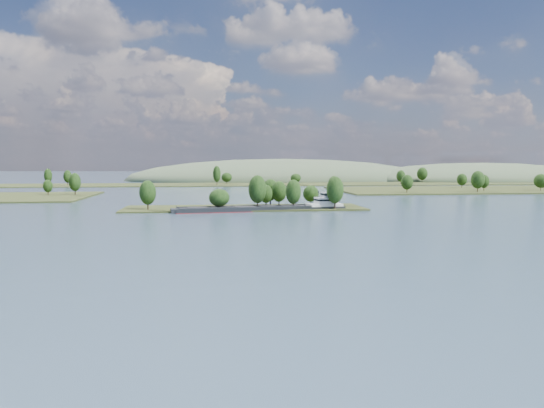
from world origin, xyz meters
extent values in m
plane|color=#364B5E|center=(0.00, 120.00, 0.00)|extent=(1800.00, 1800.00, 0.00)
cube|color=#2A3316|center=(0.00, 180.00, 0.00)|extent=(100.00, 30.00, 1.20)
cylinder|color=black|center=(19.51, 171.17, 2.55)|extent=(0.50, 0.50, 3.90)
ellipsoid|color=black|center=(19.51, 171.17, 7.50)|extent=(6.38, 6.38, 10.02)
cylinder|color=black|center=(12.30, 190.39, 2.48)|extent=(0.50, 0.50, 3.75)
ellipsoid|color=black|center=(12.30, 190.39, 7.25)|extent=(7.31, 7.31, 9.65)
cylinder|color=black|center=(4.92, 172.46, 2.85)|extent=(0.50, 0.50, 4.49)
ellipsoid|color=black|center=(4.92, 172.46, 8.56)|extent=(7.31, 7.31, 11.55)
cylinder|color=black|center=(9.45, 181.93, 2.13)|extent=(0.50, 0.50, 3.06)
ellipsoid|color=black|center=(9.45, 181.93, 6.02)|extent=(5.52, 5.52, 7.87)
cylinder|color=black|center=(-10.60, 169.36, 1.97)|extent=(0.50, 0.50, 2.74)
ellipsoid|color=black|center=(-10.60, 169.36, 5.46)|extent=(8.25, 8.25, 7.05)
cylinder|color=black|center=(-39.01, 174.31, 2.52)|extent=(0.50, 0.50, 3.84)
ellipsoid|color=black|center=(-39.01, 174.31, 7.40)|extent=(6.71, 6.71, 9.87)
cylinder|color=black|center=(15.44, 185.30, 2.36)|extent=(0.50, 0.50, 3.52)
ellipsoid|color=black|center=(15.44, 185.30, 6.84)|extent=(6.84, 6.84, 9.05)
cylinder|color=black|center=(39.79, 185.36, 2.71)|extent=(0.50, 0.50, 4.23)
ellipsoid|color=black|center=(39.79, 185.36, 8.09)|extent=(6.29, 6.29, 10.87)
cylinder|color=black|center=(36.33, 169.01, 2.77)|extent=(0.50, 0.50, 4.33)
ellipsoid|color=black|center=(36.33, 169.01, 8.28)|extent=(7.10, 7.10, 11.14)
cylinder|color=black|center=(29.99, 187.99, 2.02)|extent=(0.50, 0.50, 2.85)
ellipsoid|color=black|center=(29.99, 187.99, 5.64)|extent=(7.11, 7.11, 7.32)
cylinder|color=black|center=(-90.16, 269.11, 2.83)|extent=(0.50, 0.50, 4.06)
ellipsoid|color=black|center=(-90.16, 269.11, 8.00)|extent=(6.59, 6.59, 10.44)
cylinder|color=black|center=(-105.40, 270.70, 2.21)|extent=(0.50, 0.50, 2.82)
ellipsoid|color=black|center=(-105.40, 270.70, 5.80)|extent=(5.35, 5.35, 7.26)
cylinder|color=black|center=(104.51, 267.59, 2.58)|extent=(0.50, 0.50, 3.57)
ellipsoid|color=black|center=(104.51, 267.59, 7.12)|extent=(7.24, 7.24, 9.18)
cylinder|color=black|center=(198.02, 277.40, 2.57)|extent=(0.50, 0.50, 3.55)
ellipsoid|color=black|center=(198.02, 277.40, 7.09)|extent=(9.04, 9.04, 9.13)
cylinder|color=black|center=(149.41, 266.99, 2.95)|extent=(0.50, 0.50, 4.30)
ellipsoid|color=black|center=(149.41, 266.99, 8.42)|extent=(8.26, 8.26, 11.07)
cylinder|color=black|center=(160.87, 280.30, 2.49)|extent=(0.50, 0.50, 3.38)
ellipsoid|color=black|center=(160.87, 280.30, 6.79)|extent=(6.18, 6.18, 8.69)
cylinder|color=black|center=(164.32, 317.47, 2.46)|extent=(0.50, 0.50, 3.33)
ellipsoid|color=black|center=(164.32, 317.47, 6.69)|extent=(7.20, 7.20, 8.55)
cube|color=#2A3316|center=(0.00, 400.00, 0.00)|extent=(900.00, 60.00, 1.20)
cylinder|color=black|center=(-141.85, 396.99, 2.77)|extent=(0.50, 0.50, 4.34)
ellipsoid|color=black|center=(-141.85, 396.99, 8.29)|extent=(6.17, 6.17, 11.16)
cylinder|color=black|center=(143.34, 382.76, 2.51)|extent=(0.50, 0.50, 3.82)
ellipsoid|color=black|center=(143.34, 382.76, 7.37)|extent=(7.39, 7.39, 9.83)
cylinder|color=black|center=(-0.15, 405.32, 2.16)|extent=(0.50, 0.50, 3.12)
ellipsoid|color=black|center=(-0.15, 405.32, 6.14)|extent=(8.89, 8.89, 8.04)
cylinder|color=black|center=(174.88, 414.30, 2.80)|extent=(0.50, 0.50, 4.41)
ellipsoid|color=black|center=(174.88, 414.30, 8.41)|extent=(9.47, 9.47, 11.33)
cylinder|color=black|center=(-126.67, 395.91, 2.57)|extent=(0.50, 0.50, 3.93)
ellipsoid|color=black|center=(-126.67, 395.91, 7.57)|extent=(6.48, 6.48, 10.12)
cylinder|color=black|center=(56.15, 389.82, 2.06)|extent=(0.50, 0.50, 2.91)
ellipsoid|color=black|center=(56.15, 389.82, 5.76)|extent=(8.73, 8.73, 7.49)
cylinder|color=black|center=(-8.68, 380.53, 3.14)|extent=(0.50, 0.50, 5.07)
ellipsoid|color=black|center=(-8.68, 380.53, 9.58)|extent=(6.21, 6.21, 13.04)
ellipsoid|color=#405137|center=(260.00, 470.00, 0.00)|extent=(260.00, 140.00, 36.00)
ellipsoid|color=#405137|center=(60.00, 500.00, 0.00)|extent=(320.00, 160.00, 44.00)
cube|color=black|center=(6.45, 169.93, 0.43)|extent=(69.26, 17.49, 1.89)
cube|color=maroon|center=(6.45, 169.93, 0.04)|extent=(69.45, 17.69, 0.21)
cube|color=black|center=(-0.91, 173.21, 1.63)|extent=(52.85, 7.30, 0.69)
cube|color=black|center=(0.19, 164.86, 1.63)|extent=(52.85, 7.30, 0.69)
cube|color=black|center=(-0.36, 169.04, 1.50)|extent=(52.11, 14.40, 0.26)
cube|color=black|center=(-19.10, 166.57, 1.76)|extent=(8.59, 7.99, 0.30)
cube|color=black|center=(-9.73, 167.80, 1.76)|extent=(8.59, 7.99, 0.30)
cube|color=black|center=(-0.36, 169.04, 1.76)|extent=(8.59, 7.99, 0.30)
cube|color=black|center=(9.01, 170.27, 1.76)|extent=(8.59, 7.99, 0.30)
cube|color=black|center=(18.37, 171.50, 1.76)|extent=(8.59, 7.99, 0.30)
cube|color=black|center=(-28.04, 165.39, 0.77)|extent=(3.56, 8.00, 1.72)
cylinder|color=black|center=(-27.19, 165.50, 1.98)|extent=(0.23, 0.23, 1.89)
cube|color=white|center=(32.85, 173.41, 1.89)|extent=(14.70, 9.97, 1.03)
cube|color=white|center=(33.70, 173.52, 3.61)|extent=(9.41, 7.94, 2.58)
cube|color=black|center=(33.70, 173.52, 3.95)|extent=(9.61, 8.13, 0.77)
cube|color=white|center=(34.56, 173.64, 5.84)|extent=(5.78, 5.78, 1.89)
cube|color=black|center=(34.56, 173.64, 6.19)|extent=(5.98, 5.98, 0.69)
cube|color=white|center=(34.56, 173.64, 6.87)|extent=(6.17, 6.17, 0.17)
cylinder|color=white|center=(36.69, 173.92, 7.90)|extent=(0.19, 0.19, 2.23)
cylinder|color=black|center=(30.81, 175.74, 7.04)|extent=(0.48, 0.48, 1.03)
camera|label=1|loc=(-14.20, -41.41, 20.20)|focal=35.00mm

